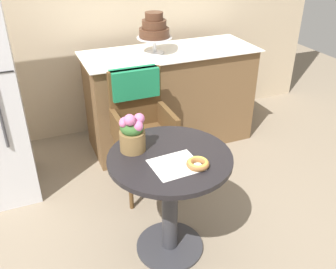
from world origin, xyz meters
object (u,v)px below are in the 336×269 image
(tiered_cake_stand, at_px, (154,29))
(donut_front, at_px, (198,163))
(cafe_table, at_px, (170,186))
(wicker_chair, at_px, (140,113))
(flower_vase, at_px, (132,133))

(tiered_cake_stand, bearing_deg, donut_front, -101.76)
(donut_front, height_order, tiered_cake_stand, tiered_cake_stand)
(cafe_table, bearing_deg, wicker_chair, 84.91)
(flower_vase, bearing_deg, donut_front, -47.70)
(donut_front, bearing_deg, tiered_cake_stand, 78.24)
(donut_front, xyz_separation_m, flower_vase, (-0.27, 0.30, 0.09))
(donut_front, relative_size, flower_vase, 0.51)
(donut_front, relative_size, tiered_cake_stand, 0.37)
(donut_front, height_order, flower_vase, flower_vase)
(cafe_table, xyz_separation_m, donut_front, (0.10, -0.16, 0.23))
(flower_vase, relative_size, tiered_cake_stand, 0.72)
(wicker_chair, bearing_deg, donut_front, -93.50)
(cafe_table, distance_m, flower_vase, 0.40)
(cafe_table, distance_m, tiered_cake_stand, 1.49)
(wicker_chair, height_order, tiered_cake_stand, tiered_cake_stand)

